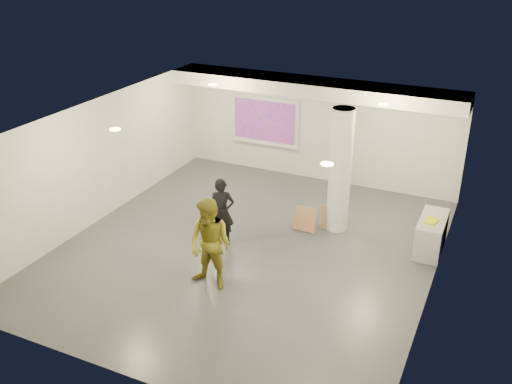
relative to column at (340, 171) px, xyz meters
The scene contains 19 objects.
floor 2.78m from the column, 129.81° to the right, with size 8.00×9.00×0.01m, color #37393F.
ceiling 2.78m from the column, 129.81° to the right, with size 8.00×9.00×0.01m, color silver.
wall_back 3.09m from the column, 119.05° to the left, with size 8.00×0.01×3.00m, color silver.
wall_front 6.48m from the column, 103.39° to the right, with size 8.00×0.01×3.00m, color silver.
wall_left 5.79m from the column, 161.88° to the right, with size 0.01×9.00×3.00m, color silver.
wall_right 3.08m from the column, 35.75° to the right, with size 0.01×9.00×3.00m, color silver.
soffit_band 2.94m from the column, 124.90° to the left, with size 8.00×1.10×0.36m, color silver.
downlight_nw 4.05m from the column, 169.29° to the left, with size 0.22×0.22×0.02m, color #E6D283.
downlight_ne 1.78m from the column, 45.00° to the left, with size 0.22×0.22×0.02m, color #E6D283.
downlight_sw 5.17m from the column, 138.27° to the right, with size 0.22×0.22×0.02m, color #E6D283.
downlight_se 3.68m from the column, 78.02° to the right, with size 0.22×0.22×0.02m, color #E6D283.
column is the anchor object (origin of this frame).
projection_screen 4.08m from the column, 139.44° to the left, with size 2.10×0.13×1.42m.
credenza 2.48m from the column, ahead, with size 0.56×1.34×0.78m, color #989B9D.
postit_pad 2.32m from the column, ahead, with size 0.24×0.33×0.03m, color #E9E604.
cardboard_back 1.20m from the column, 143.59° to the right, with size 0.56×0.05×0.61m, color #9B714A.
cardboard_front 1.44m from the column, 148.26° to the right, with size 0.53×0.05×0.58m, color #9B714A.
woman 2.91m from the column, 140.10° to the right, with size 0.57×0.38×1.58m, color black.
man 3.81m from the column, 114.22° to the right, with size 0.93×0.72×1.90m, color olive.
Camera 1 is at (4.87, -10.10, 6.54)m, focal length 40.00 mm.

